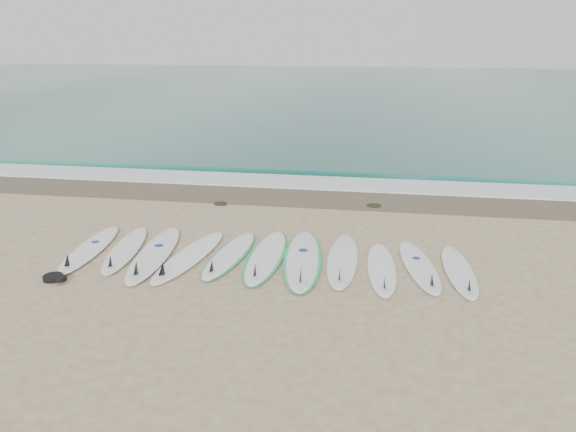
% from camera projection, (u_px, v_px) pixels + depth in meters
% --- Properties ---
extents(ground, '(120.00, 120.00, 0.00)m').
position_uv_depth(ground, '(266.00, 260.00, 10.16)').
color(ground, tan).
extents(ocean, '(120.00, 55.00, 0.03)m').
position_uv_depth(ocean, '(355.00, 89.00, 40.62)').
color(ocean, '#23675C').
rests_on(ocean, ground).
extents(wet_sand_band, '(120.00, 1.80, 0.01)m').
position_uv_depth(wet_sand_band, '(299.00, 197.00, 14.00)').
color(wet_sand_band, brown).
rests_on(wet_sand_band, ground).
extents(foam_band, '(120.00, 1.40, 0.04)m').
position_uv_depth(foam_band, '(306.00, 182.00, 15.31)').
color(foam_band, silver).
rests_on(foam_band, ground).
extents(wave_crest, '(120.00, 1.00, 0.10)m').
position_uv_depth(wave_crest, '(313.00, 169.00, 16.70)').
color(wave_crest, '#23675C').
rests_on(wave_crest, ground).
extents(surfboard_0, '(0.73, 2.55, 0.32)m').
position_uv_depth(surfboard_0, '(89.00, 249.00, 10.49)').
color(surfboard_0, white).
rests_on(surfboard_0, ground).
extents(surfboard_1, '(0.88, 2.50, 0.31)m').
position_uv_depth(surfboard_1, '(125.00, 250.00, 10.46)').
color(surfboard_1, white).
rests_on(surfboard_1, ground).
extents(surfboard_2, '(0.87, 2.89, 0.36)m').
position_uv_depth(surfboard_2, '(153.00, 254.00, 10.24)').
color(surfboard_2, white).
rests_on(surfboard_2, ground).
extents(surfboard_3, '(0.92, 2.73, 0.34)m').
position_uv_depth(surfboard_3, '(188.00, 257.00, 10.13)').
color(surfboard_3, white).
rests_on(surfboard_3, ground).
extents(surfboard_4, '(0.79, 2.47, 0.31)m').
position_uv_depth(surfboard_4, '(229.00, 255.00, 10.25)').
color(surfboard_4, white).
rests_on(surfboard_4, ground).
extents(surfboard_5, '(0.67, 2.67, 0.34)m').
position_uv_depth(surfboard_5, '(266.00, 256.00, 10.17)').
color(surfboard_5, white).
rests_on(surfboard_5, ground).
extents(surfboard_6, '(0.99, 2.96, 0.37)m').
position_uv_depth(surfboard_6, '(303.00, 259.00, 10.04)').
color(surfboard_6, silver).
rests_on(surfboard_6, ground).
extents(surfboard_7, '(0.58, 2.61, 0.33)m').
position_uv_depth(surfboard_7, '(342.00, 260.00, 9.98)').
color(surfboard_7, silver).
rests_on(surfboard_7, ground).
extents(surfboard_8, '(0.63, 2.38, 0.30)m').
position_uv_depth(surfboard_8, '(382.00, 269.00, 9.63)').
color(surfboard_8, white).
rests_on(surfboard_8, ground).
extents(surfboard_9, '(0.89, 2.47, 0.31)m').
position_uv_depth(surfboard_9, '(420.00, 266.00, 9.73)').
color(surfboard_9, white).
rests_on(surfboard_9, ground).
extents(surfboard_10, '(0.60, 2.32, 0.29)m').
position_uv_depth(surfboard_10, '(460.00, 272.00, 9.52)').
color(surfboard_10, white).
rests_on(surfboard_10, ground).
extents(seaweed_near, '(0.32, 0.25, 0.06)m').
position_uv_depth(seaweed_near, '(220.00, 203.00, 13.39)').
color(seaweed_near, black).
rests_on(seaweed_near, ground).
extents(seaweed_far, '(0.35, 0.27, 0.07)m').
position_uv_depth(seaweed_far, '(374.00, 205.00, 13.24)').
color(seaweed_far, black).
rests_on(seaweed_far, ground).
extents(leash_coil, '(0.46, 0.36, 0.11)m').
position_uv_depth(leash_coil, '(55.00, 278.00, 9.29)').
color(leash_coil, black).
rests_on(leash_coil, ground).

